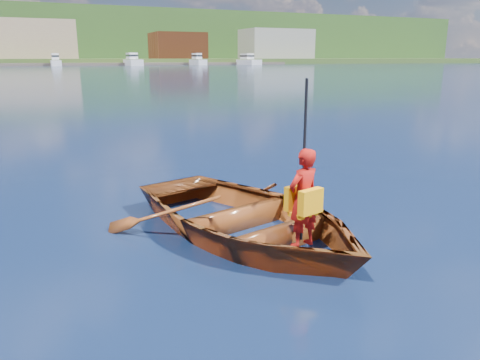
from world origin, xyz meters
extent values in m
plane|color=#112943|center=(0.00, 0.00, 0.00)|extent=(600.00, 600.00, 0.00)
imported|color=brown|center=(-0.79, 0.11, 0.26)|extent=(3.85, 4.63, 0.83)
imported|color=#AD120E|center=(-0.40, -0.72, 0.71)|extent=(0.51, 0.40, 1.22)
cube|color=#FFA70C|center=(-0.37, -0.83, 0.70)|extent=(0.35, 0.19, 0.30)
cube|color=#FFA70C|center=(-0.43, -0.60, 0.70)|extent=(0.35, 0.17, 0.30)
cube|color=#FFA70C|center=(-0.40, -0.72, 0.52)|extent=(0.35, 0.29, 0.05)
cylinder|color=black|center=(-0.30, -0.53, 1.11)|extent=(0.04, 0.04, 2.02)
cube|color=#345A20|center=(0.00, 190.00, 1.00)|extent=(400.00, 80.00, 2.00)
cube|color=#2A451B|center=(0.00, 240.00, 11.00)|extent=(400.00, 100.00, 22.00)
cube|color=brown|center=(10.85, 148.00, 0.40)|extent=(159.97, 13.11, 0.80)
cube|color=tan|center=(-5.00, 165.00, 8.00)|extent=(30.00, 16.00, 12.00)
cube|color=maroon|center=(45.00, 165.00, 6.50)|extent=(18.00, 16.00, 9.00)
cube|color=gray|center=(85.00, 165.00, 7.50)|extent=(26.00, 16.00, 11.00)
cube|color=white|center=(2.47, 143.00, 0.70)|extent=(2.68, 9.58, 1.76)
cube|color=white|center=(2.47, 143.96, 2.66)|extent=(1.88, 4.31, 1.80)
cube|color=black|center=(2.47, 143.96, 2.76)|extent=(1.93, 4.50, 0.50)
cube|color=white|center=(24.56, 143.00, 0.80)|extent=(3.73, 13.31, 1.99)
cube|color=white|center=(24.56, 144.33, 2.89)|extent=(2.61, 5.99, 1.80)
cube|color=black|center=(24.56, 144.33, 2.99)|extent=(2.68, 6.26, 0.50)
cube|color=white|center=(45.40, 143.00, 0.77)|extent=(2.85, 10.20, 1.94)
cube|color=white|center=(45.40, 144.02, 2.84)|extent=(2.00, 4.59, 1.80)
cube|color=black|center=(45.40, 144.02, 2.94)|extent=(2.06, 4.79, 0.50)
cube|color=white|center=(63.34, 143.00, 0.76)|extent=(3.70, 13.21, 1.89)
cube|color=white|center=(63.34, 144.32, 2.79)|extent=(2.59, 5.94, 1.80)
cube|color=black|center=(63.34, 144.32, 2.89)|extent=(2.66, 6.21, 0.50)
cylinder|color=#382314|center=(101.36, 229.85, 11.58)|extent=(0.80, 0.80, 3.21)
sphere|color=#184C18|center=(101.36, 229.85, 15.86)|extent=(5.99, 5.99, 5.99)
cylinder|color=#382314|center=(124.31, 273.16, 20.03)|extent=(0.80, 0.80, 2.78)
sphere|color=#184C18|center=(124.31, 273.16, 23.74)|extent=(5.20, 5.20, 5.20)
cylinder|color=#382314|center=(-5.69, 212.84, 8.45)|extent=(0.80, 0.80, 3.76)
sphere|color=#184C18|center=(-5.69, 212.84, 13.46)|extent=(7.02, 7.02, 7.02)
cylinder|color=#382314|center=(151.89, 250.87, 15.58)|extent=(0.80, 0.80, 2.81)
sphere|color=#184C18|center=(151.89, 250.87, 19.32)|extent=(5.24, 5.24, 5.24)
cylinder|color=#382314|center=(88.68, 244.45, 14.25)|extent=(0.80, 0.80, 2.72)
sphere|color=#184C18|center=(88.68, 244.45, 17.88)|extent=(5.08, 5.08, 5.08)
cylinder|color=#382314|center=(127.42, 233.75, 12.79)|extent=(0.80, 0.80, 4.07)
sphere|color=#184C18|center=(127.42, 233.75, 18.22)|extent=(7.60, 7.60, 7.60)
camera|label=1|loc=(-3.21, -5.36, 2.35)|focal=35.00mm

